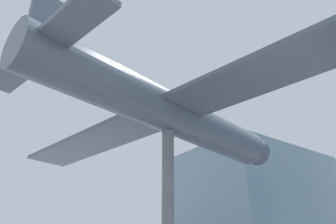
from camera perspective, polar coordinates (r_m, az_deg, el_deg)
name	(u,v)px	position (r m, az deg, el deg)	size (l,w,h in m)	color
glass_pavilion_left	(254,218)	(28.19, 14.74, -17.41)	(9.24, 11.40, 10.24)	#7593A3
support_pylon_central	(168,211)	(12.58, 0.00, -16.86)	(0.48, 0.48, 6.34)	slate
suspended_airplane	(170,113)	(13.86, 0.35, -0.11)	(20.77, 14.53, 3.15)	#4C5666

